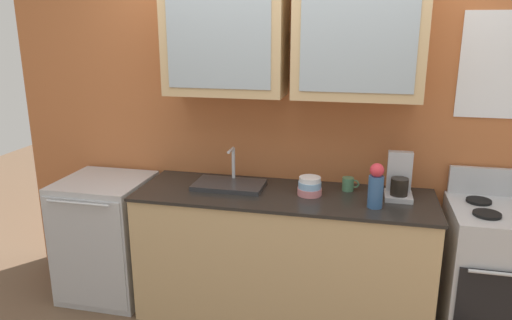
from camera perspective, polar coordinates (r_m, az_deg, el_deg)
ground_plane at (r=3.55m, az=3.06°, el=-17.61°), size 10.00×10.00×0.00m
back_wall_unit at (r=3.31m, az=4.47°, el=8.24°), size 4.22×0.44×2.76m
counter at (r=3.33m, az=3.17°, el=-11.20°), size 1.95×0.64×0.89m
stove_range at (r=3.40m, az=26.88°, el=-12.25°), size 0.64×0.64×1.07m
sink_faucet at (r=3.28m, az=-3.19°, el=-2.85°), size 0.47×0.29×0.26m
bowl_stack at (r=3.13m, az=6.40°, el=-3.12°), size 0.16×0.16×0.12m
vase at (r=2.96m, az=14.06°, el=-3.02°), size 0.09×0.09×0.28m
cup_near_sink at (r=3.25m, az=10.91°, el=-2.82°), size 0.11×0.08×0.09m
dishwasher at (r=3.75m, az=-17.23°, el=-8.73°), size 0.60×0.63×0.89m
coffee_maker at (r=3.19m, az=16.64°, el=-2.39°), size 0.17×0.20×0.29m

